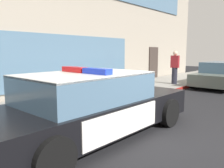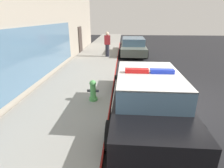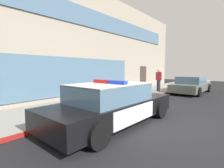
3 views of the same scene
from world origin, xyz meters
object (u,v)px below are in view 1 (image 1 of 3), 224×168
car_down_street (223,75)px  pedestrian_on_sidewalk (175,67)px  fire_hydrant (64,99)px  police_cruiser (91,105)px

car_down_street → pedestrian_on_sidewalk: 2.55m
fire_hydrant → car_down_street: (8.84, -1.76, 0.13)m
fire_hydrant → pedestrian_on_sidewalk: pedestrian_on_sidewalk is taller
fire_hydrant → car_down_street: size_ratio=0.16×
police_cruiser → pedestrian_on_sidewalk: 7.98m
fire_hydrant → pedestrian_on_sidewalk: size_ratio=0.42×
police_cruiser → fire_hydrant: police_cruiser is taller
car_down_street → pedestrian_on_sidewalk: (-1.67, 1.90, 0.38)m
car_down_street → pedestrian_on_sidewalk: pedestrian_on_sidewalk is taller
fire_hydrant → pedestrian_on_sidewalk: bearing=1.1°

